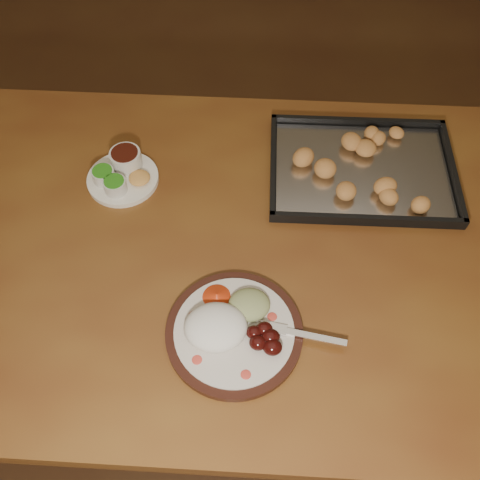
{
  "coord_description": "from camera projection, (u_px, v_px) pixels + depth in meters",
  "views": [
    {
      "loc": [
        0.19,
        -0.87,
        1.67
      ],
      "look_at": [
        0.21,
        -0.24,
        0.77
      ],
      "focal_mm": 40.0,
      "sensor_mm": 36.0,
      "label": 1
    }
  ],
  "objects": [
    {
      "name": "ground",
      "position": [
        178.0,
        310.0,
        1.87
      ],
      "size": [
        4.0,
        4.0,
        0.0
      ],
      "primitive_type": "plane",
      "color": "brown",
      "rests_on": "ground"
    },
    {
      "name": "condiment_saucer",
      "position": [
        122.0,
        173.0,
        1.2
      ],
      "size": [
        0.16,
        0.16,
        0.05
      ],
      "rotation": [
        0.0,
        0.0,
        -0.51
      ],
      "color": "white",
      "rests_on": "dining_table"
    },
    {
      "name": "dinner_plate",
      "position": [
        232.0,
        328.0,
        0.99
      ],
      "size": [
        0.33,
        0.26,
        0.06
      ],
      "rotation": [
        0.0,
        0.0,
        -0.18
      ],
      "color": "black",
      "rests_on": "dining_table"
    },
    {
      "name": "dining_table",
      "position": [
        215.0,
        266.0,
        1.2
      ],
      "size": [
        1.58,
        1.04,
        0.75
      ],
      "rotation": [
        0.0,
        0.0,
        -0.09
      ],
      "color": "brown",
      "rests_on": "ground"
    },
    {
      "name": "baking_tray",
      "position": [
        362.0,
        168.0,
        1.22
      ],
      "size": [
        0.44,
        0.34,
        0.04
      ],
      "rotation": [
        0.0,
        0.0,
        -0.09
      ],
      "color": "black",
      "rests_on": "dining_table"
    }
  ]
}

